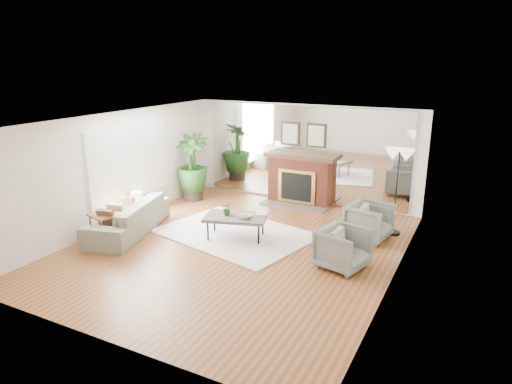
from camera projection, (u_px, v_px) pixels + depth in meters
The scene contains 18 objects.
ground at pixel (237, 247), 9.00m from camera, with size 7.00×7.00×0.00m, color brown.
wall_left at pixel (117, 170), 9.96m from camera, with size 0.02×7.00×2.50m, color silver.
wall_right at pixel (397, 209), 7.34m from camera, with size 0.02×7.00×2.50m, color silver.
wall_back at pixel (303, 154), 11.63m from camera, with size 6.00×0.02×2.50m, color silver.
mirror_panel at pixel (303, 154), 11.62m from camera, with size 5.40×0.04×2.40m, color silver.
window_panel at pixel (130, 162), 10.26m from camera, with size 0.04×2.40×1.50m, color #B2E09E.
fireplace at pixel (299, 178), 11.60m from camera, with size 1.85×0.83×2.05m.
area_rug at pixel (235, 233), 9.68m from camera, with size 3.07×2.19×0.03m, color white.
coffee_table at pixel (236, 218), 9.31m from camera, with size 1.41×1.07×0.50m.
sofa at pixel (128, 217), 9.68m from camera, with size 2.34×0.92×0.68m, color gray.
armchair_back at pixel (369, 221), 9.33m from camera, with size 0.81×0.83×0.75m, color slate.
armchair_front at pixel (343, 248), 8.03m from camera, with size 0.78×0.81×0.74m, color slate.
side_table at pixel (105, 218), 9.13m from camera, with size 0.66×0.66×0.61m.
potted_ficus at pixel (192, 165), 11.83m from camera, with size 1.04×1.04×1.73m.
floor_lamp at pixel (399, 162), 9.27m from camera, with size 0.60×0.33×1.84m.
tabletop_plant at pixel (227, 209), 9.31m from camera, with size 0.24×0.21×0.27m, color #306324.
fruit_bowl at pixel (245, 216), 9.17m from camera, with size 0.25×0.25×0.06m, color brown.
book at pixel (256, 213), 9.43m from camera, with size 0.23×0.32×0.02m, color brown.
Camera 1 is at (4.14, -7.24, 3.58)m, focal length 32.00 mm.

